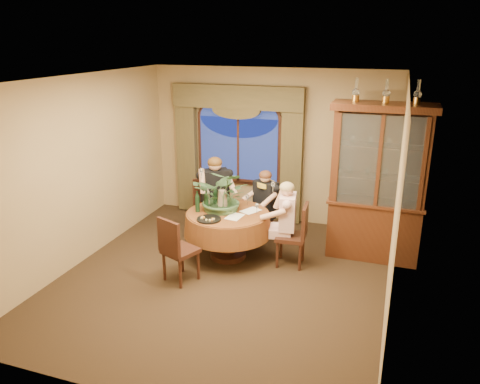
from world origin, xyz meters
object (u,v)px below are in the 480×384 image
(china_cabinet, at_px, (377,184))
(olive_bowl, at_px, (228,212))
(chair_right, at_px, (291,235))
(person_back, at_px, (215,197))
(chair_back, at_px, (208,208))
(person_scarf, at_px, (266,206))
(chair_front_left, at_px, (181,249))
(centerpiece_plant, at_px, (223,174))
(person_pink, at_px, (287,223))
(wine_bottle_0, at_px, (206,201))
(dining_table, at_px, (228,235))
(oil_lamp_left, at_px, (356,90))
(oil_lamp_center, at_px, (387,91))
(oil_lamp_right, at_px, (418,92))
(wine_bottle_2, at_px, (197,201))
(chair_back_right, at_px, (258,213))
(wine_bottle_1, at_px, (215,196))
(stoneware_vase, at_px, (222,200))
(wine_bottle_3, at_px, (207,197))

(china_cabinet, relative_size, olive_bowl, 13.91)
(chair_right, relative_size, person_back, 0.67)
(chair_back, xyz_separation_m, person_scarf, (1.01, 0.07, 0.14))
(chair_right, distance_m, chair_front_left, 1.67)
(centerpiece_plant, relative_size, olive_bowl, 5.66)
(person_pink, xyz_separation_m, wine_bottle_0, (-1.23, -0.20, 0.27))
(chair_right, bearing_deg, dining_table, 90.00)
(person_pink, distance_m, centerpiece_plant, 1.21)
(oil_lamp_left, relative_size, olive_bowl, 1.97)
(chair_right, bearing_deg, china_cabinet, -63.42)
(dining_table, xyz_separation_m, oil_lamp_center, (2.13, 0.76, 2.20))
(oil_lamp_left, relative_size, oil_lamp_right, 1.00)
(chair_back, relative_size, wine_bottle_2, 2.91)
(person_back, relative_size, person_scarf, 1.15)
(chair_front_left, distance_m, olive_bowl, 0.98)
(dining_table, distance_m, chair_back_right, 0.86)
(person_back, xyz_separation_m, centerpiece_plant, (0.39, -0.62, 0.62))
(china_cabinet, xyz_separation_m, oil_lamp_center, (-0.00, 0.00, 1.37))
(wine_bottle_2, bearing_deg, wine_bottle_0, 27.31)
(chair_back, bearing_deg, china_cabinet, 139.67)
(person_back, relative_size, centerpiece_plant, 1.45)
(person_scarf, relative_size, wine_bottle_2, 3.75)
(dining_table, bearing_deg, olive_bowl, -68.34)
(chair_back_right, distance_m, wine_bottle_0, 1.13)
(wine_bottle_0, bearing_deg, person_scarf, 51.29)
(chair_back_right, relative_size, wine_bottle_1, 2.91)
(chair_back, xyz_separation_m, olive_bowl, (0.66, -0.80, 0.30))
(stoneware_vase, relative_size, wine_bottle_0, 0.93)
(dining_table, distance_m, wine_bottle_0, 0.63)
(oil_lamp_left, height_order, chair_back_right, oil_lamp_left)
(oil_lamp_right, height_order, person_pink, oil_lamp_right)
(dining_table, distance_m, stoneware_vase, 0.56)
(person_back, height_order, centerpiece_plant, centerpiece_plant)
(chair_front_left, height_order, wine_bottle_2, wine_bottle_2)
(person_back, bearing_deg, wine_bottle_3, 65.42)
(oil_lamp_center, xyz_separation_m, centerpiece_plant, (-2.22, -0.68, -1.24))
(dining_table, bearing_deg, china_cabinet, 19.54)
(wine_bottle_2, bearing_deg, chair_right, 7.49)
(oil_lamp_center, distance_m, chair_back_right, 2.81)
(chair_back, relative_size, person_scarf, 0.78)
(chair_front_left, relative_size, stoneware_vase, 3.12)
(oil_lamp_left, xyz_separation_m, stoneware_vase, (-1.84, -0.64, -1.67))
(china_cabinet, height_order, olive_bowl, china_cabinet)
(china_cabinet, xyz_separation_m, wine_bottle_1, (-2.41, -0.56, -0.29))
(person_pink, relative_size, person_scarf, 1.04)
(chair_right, bearing_deg, stoneware_vase, 83.46)
(china_cabinet, relative_size, oil_lamp_right, 7.07)
(oil_lamp_center, xyz_separation_m, wine_bottle_2, (-2.58, -0.87, -1.66))
(oil_lamp_center, xyz_separation_m, stoneware_vase, (-2.26, -0.64, -1.67))
(person_pink, bearing_deg, wine_bottle_3, 82.08)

